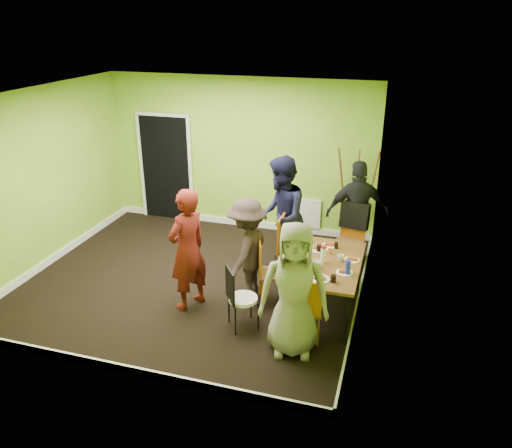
{
  "coord_description": "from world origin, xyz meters",
  "views": [
    {
      "loc": [
        2.85,
        -6.19,
        3.81
      ],
      "look_at": [
        0.99,
        0.0,
        1.06
      ],
      "focal_mm": 35.0,
      "sensor_mm": 36.0,
      "label": 1
    }
  ],
  "objects": [
    {
      "name": "easel",
      "position": [
        2.17,
        2.02,
        0.87
      ],
      "size": [
        0.7,
        0.66,
        1.76
      ],
      "color": "brown",
      "rests_on": "ground"
    },
    {
      "name": "blue_bottle",
      "position": [
        2.36,
        -0.53,
        0.85
      ],
      "size": [
        0.07,
        0.07,
        0.2
      ],
      "primitive_type": "cylinder",
      "color": "#1B2AD0",
      "rests_on": "dining_table"
    },
    {
      "name": "cup_b",
      "position": [
        2.22,
        -0.18,
        0.79
      ],
      "size": [
        0.09,
        0.09,
        0.08
      ],
      "primitive_type": "imported",
      "color": "white",
      "rests_on": "dining_table"
    },
    {
      "name": "glass_back",
      "position": [
        2.11,
        0.18,
        0.8
      ],
      "size": [
        0.06,
        0.06,
        0.09
      ],
      "primitive_type": "cylinder",
      "color": "black",
      "rests_on": "dining_table"
    },
    {
      "name": "glass_mid",
      "position": [
        1.89,
        0.01,
        0.8
      ],
      "size": [
        0.07,
        0.07,
        0.1
      ],
      "primitive_type": "cylinder",
      "color": "black",
      "rests_on": "dining_table"
    },
    {
      "name": "plate_wall_back",
      "position": [
        2.37,
        -0.12,
        0.76
      ],
      "size": [
        0.21,
        0.21,
        0.01
      ],
      "primitive_type": "cylinder",
      "color": "white",
      "rests_on": "dining_table"
    },
    {
      "name": "person_left_near",
      "position": [
        0.94,
        -0.27,
        0.76
      ],
      "size": [
        0.67,
        1.04,
        1.51
      ],
      "primitive_type": "imported",
      "rotation": [
        0.0,
        0.0,
        -1.69
      ],
      "color": "#2E201E",
      "rests_on": "ground"
    },
    {
      "name": "dining_table",
      "position": [
        2.05,
        -0.27,
        0.7
      ],
      "size": [
        0.9,
        1.5,
        0.75
      ],
      "color": "black",
      "rests_on": "ground"
    },
    {
      "name": "plate_far_back",
      "position": [
        2.01,
        0.24,
        0.76
      ],
      "size": [
        0.22,
        0.22,
        0.01
      ],
      "primitive_type": "cylinder",
      "color": "white",
      "rests_on": "dining_table"
    },
    {
      "name": "chair_left_far",
      "position": [
        1.39,
        0.36,
        0.59
      ],
      "size": [
        0.45,
        0.44,
        1.06
      ],
      "rotation": [
        0.0,
        0.0,
        -1.59
      ],
      "color": "#CC6813",
      "rests_on": "ground"
    },
    {
      "name": "plate_near_right",
      "position": [
        1.84,
        -0.59,
        0.76
      ],
      "size": [
        0.26,
        0.26,
        0.01
      ],
      "primitive_type": "cylinder",
      "color": "white",
      "rests_on": "dining_table"
    },
    {
      "name": "plate_wall_front",
      "position": [
        2.32,
        -0.51,
        0.76
      ],
      "size": [
        0.21,
        0.21,
        0.01
      ],
      "primitive_type": "cylinder",
      "color": "white",
      "rests_on": "dining_table"
    },
    {
      "name": "chair_front_end",
      "position": [
        1.93,
        -1.06,
        0.5
      ],
      "size": [
        0.47,
        0.47,
        0.9
      ],
      "rotation": [
        0.0,
        0.0,
        0.33
      ],
      "color": "#CC6813",
      "rests_on": "ground"
    },
    {
      "name": "person_back_end",
      "position": [
        2.27,
        1.35,
        0.86
      ],
      "size": [
        1.08,
        0.7,
        1.71
      ],
      "primitive_type": "imported",
      "rotation": [
        0.0,
        0.0,
        3.45
      ],
      "color": "black",
      "rests_on": "ground"
    },
    {
      "name": "room_walls",
      "position": [
        -0.02,
        0.04,
        0.99
      ],
      "size": [
        5.04,
        4.54,
        2.82
      ],
      "color": "#7BAE2C",
      "rests_on": "ground"
    },
    {
      "name": "chair_back_end",
      "position": [
        2.24,
        1.16,
        0.76
      ],
      "size": [
        0.53,
        0.6,
        1.08
      ],
      "rotation": [
        0.0,
        0.0,
        2.94
      ],
      "color": "#CC6813",
      "rests_on": "ground"
    },
    {
      "name": "chair_bentwood",
      "position": [
        1.05,
        -0.99,
        0.48
      ],
      "size": [
        0.47,
        0.47,
        0.87
      ],
      "rotation": [
        0.0,
        0.0,
        -0.95
      ],
      "color": "black",
      "rests_on": "ground"
    },
    {
      "name": "thermos",
      "position": [
        2.0,
        -0.31,
        0.86
      ],
      "size": [
        0.07,
        0.07,
        0.22
      ],
      "primitive_type": "cylinder",
      "color": "white",
      "rests_on": "dining_table"
    },
    {
      "name": "cup_a",
      "position": [
        1.94,
        -0.47,
        0.8
      ],
      "size": [
        0.13,
        0.13,
        0.1
      ],
      "primitive_type": "imported",
      "color": "white",
      "rests_on": "dining_table"
    },
    {
      "name": "person_standing",
      "position": [
        0.23,
        -0.68,
        0.87
      ],
      "size": [
        0.63,
        0.74,
        1.73
      ],
      "primitive_type": "imported",
      "rotation": [
        0.0,
        0.0,
        -1.99
      ],
      "color": "#5D1310",
      "rests_on": "ground"
    },
    {
      "name": "orange_bottle",
      "position": [
        2.06,
        -0.02,
        0.79
      ],
      "size": [
        0.03,
        0.03,
        0.09
      ],
      "primitive_type": "cylinder",
      "color": "#CC6813",
      "rests_on": "dining_table"
    },
    {
      "name": "person_front_end",
      "position": [
        1.83,
        -1.26,
        0.84
      ],
      "size": [
        0.91,
        0.68,
        1.68
      ],
      "primitive_type": "imported",
      "rotation": [
        0.0,
        0.0,
        0.19
      ],
      "color": "gray",
      "rests_on": "ground"
    },
    {
      "name": "plate_far_front",
      "position": [
        2.04,
        -0.76,
        0.76
      ],
      "size": [
        0.25,
        0.25,
        0.01
      ],
      "primitive_type": "cylinder",
      "color": "white",
      "rests_on": "dining_table"
    },
    {
      "name": "chair_left_near",
      "position": [
        1.23,
        -0.27,
        0.53
      ],
      "size": [
        0.5,
        0.5,
        0.95
      ],
      "rotation": [
        0.0,
        0.0,
        -1.23
      ],
      "color": "#CC6813",
      "rests_on": "ground"
    },
    {
      "name": "plate_near_left",
      "position": [
        1.87,
        0.08,
        0.76
      ],
      "size": [
        0.27,
        0.27,
        0.01
      ],
      "primitive_type": "cylinder",
      "color": "white",
      "rests_on": "dining_table"
    },
    {
      "name": "ground",
      "position": [
        0.0,
        0.0,
        0.0
      ],
      "size": [
        5.0,
        5.0,
        0.0
      ],
      "primitive_type": "plane",
      "color": "black",
      "rests_on": "ground"
    },
    {
      "name": "glass_front",
      "position": [
        2.21,
        -0.78,
        0.8
      ],
      "size": [
        0.07,
        0.07,
        0.09
      ],
      "primitive_type": "cylinder",
      "color": "black",
      "rests_on": "dining_table"
    },
    {
      "name": "person_left_far",
      "position": [
        1.19,
        0.64,
        0.94
      ],
      "size": [
        0.89,
        1.05,
        1.88
      ],
      "primitive_type": "imported",
      "rotation": [
        0.0,
        0.0,
        -1.35
      ],
      "color": "black",
      "rests_on": "ground"
    }
  ]
}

